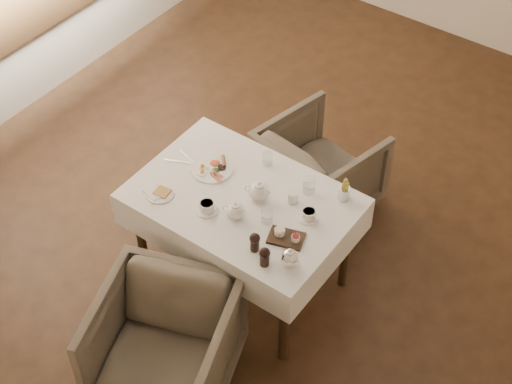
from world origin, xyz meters
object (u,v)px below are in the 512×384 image
object	(u,v)px
armchair_far	(319,168)
breakfast_plate	(213,168)
table	(243,211)
teapot_centre	(259,190)
armchair_near	(165,345)

from	to	relation	value
armchair_far	breakfast_plate	size ratio (longest dim) A/B	2.75
table	breakfast_plate	size ratio (longest dim) A/B	4.92
teapot_centre	table	bearing A→B (deg)	-168.84
armchair_near	armchair_far	size ratio (longest dim) A/B	1.06
teapot_centre	armchair_far	bearing A→B (deg)	74.97
table	armchair_far	xyz separation A→B (m)	(0.01, 0.87, -0.31)
teapot_centre	armchair_near	bearing A→B (deg)	-109.98
armchair_near	breakfast_plate	bearing A→B (deg)	92.92
armchair_near	table	bearing A→B (deg)	77.03
table	armchair_far	world-z (taller)	table
breakfast_plate	teapot_centre	world-z (taller)	teapot_centre
table	breakfast_plate	bearing A→B (deg)	163.02
armchair_far	teapot_centre	xyz separation A→B (m)	(0.08, -0.81, 0.50)
armchair_near	armchair_far	distance (m)	1.72
table	breakfast_plate	distance (m)	0.33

